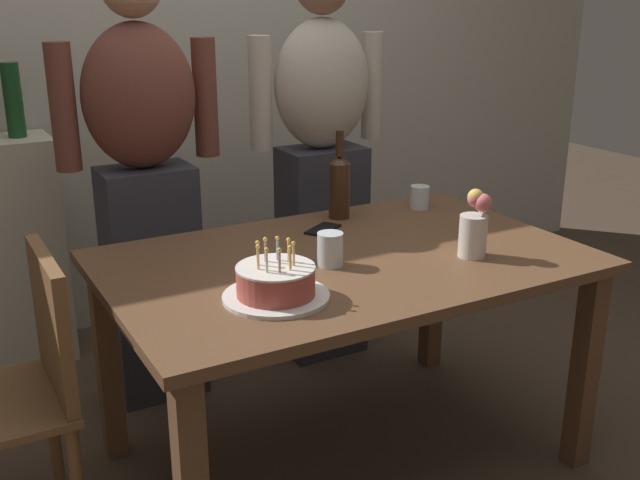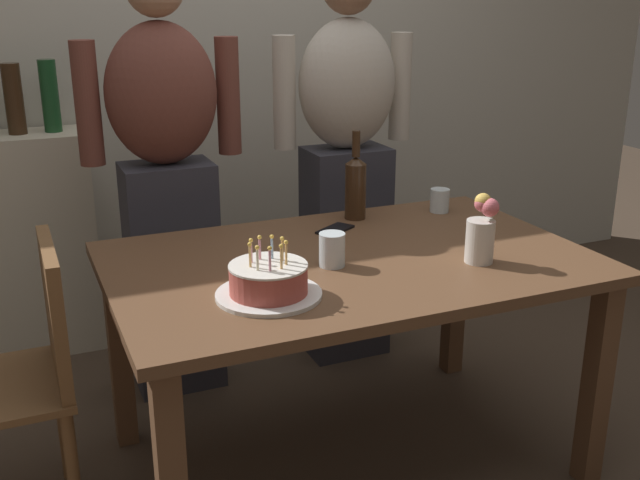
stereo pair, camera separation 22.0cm
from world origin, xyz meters
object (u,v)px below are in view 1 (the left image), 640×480
object	(u,v)px
person_woman_cardigan	(322,159)
water_glass_near	(420,197)
water_glass_far	(330,249)
flower_vase	(475,225)
wine_bottle	(339,185)
cell_phone	(323,229)
dining_chair	(21,382)
birthday_cake	(276,284)
person_man_bearded	(145,180)

from	to	relation	value
person_woman_cardigan	water_glass_near	bearing A→B (deg)	113.74
water_glass_far	flower_vase	size ratio (longest dim) A/B	0.47
wine_bottle	flower_vase	distance (m)	0.59
wine_bottle	flower_vase	size ratio (longest dim) A/B	1.48
wine_bottle	person_woman_cardigan	distance (m)	0.41
cell_phone	dining_chair	world-z (taller)	dining_chair
birthday_cake	wine_bottle	xyz separation A→B (m)	(0.54, 0.58, 0.08)
cell_phone	person_woman_cardigan	distance (m)	0.58
person_woman_cardigan	flower_vase	bearing A→B (deg)	90.58
water_glass_far	dining_chair	world-z (taller)	dining_chair
water_glass_near	wine_bottle	size ratio (longest dim) A/B	0.27
wine_bottle	flower_vase	bearing A→B (deg)	-75.17
birthday_cake	dining_chair	size ratio (longest dim) A/B	0.34
cell_phone	flower_vase	world-z (taller)	flower_vase
person_man_bearded	person_woman_cardigan	distance (m)	0.75
cell_phone	dining_chair	xyz separation A→B (m)	(-1.05, -0.18, -0.23)
water_glass_far	flower_vase	xyz separation A→B (m)	(0.43, -0.15, 0.05)
birthday_cake	person_woman_cardigan	world-z (taller)	person_woman_cardigan
water_glass_near	person_man_bearded	world-z (taller)	person_man_bearded
water_glass_near	water_glass_far	world-z (taller)	water_glass_far
cell_phone	person_man_bearded	world-z (taller)	person_man_bearded
water_glass_near	dining_chair	xyz separation A→B (m)	(-1.51, -0.24, -0.27)
wine_bottle	cell_phone	xyz separation A→B (m)	(-0.13, -0.11, -0.12)
water_glass_far	cell_phone	size ratio (longest dim) A/B	0.72
birthday_cake	water_glass_far	distance (m)	0.30
birthday_cake	cell_phone	distance (m)	0.63
water_glass_far	cell_phone	world-z (taller)	water_glass_far
birthday_cake	flower_vase	bearing A→B (deg)	0.30
flower_vase	person_woman_cardigan	distance (m)	0.96
person_woman_cardigan	dining_chair	bearing A→B (deg)	26.74
person_woman_cardigan	cell_phone	bearing A→B (deg)	61.03
water_glass_near	water_glass_far	bearing A→B (deg)	-148.46
wine_bottle	cell_phone	world-z (taller)	wine_bottle
birthday_cake	water_glass_near	world-z (taller)	birthday_cake
birthday_cake	water_glass_near	bearing A→B (deg)	31.29
water_glass_far	person_woman_cardigan	xyz separation A→B (m)	(0.42, 0.81, 0.08)
water_glass_far	cell_phone	distance (m)	0.35
birthday_cake	cell_phone	bearing A→B (deg)	48.76
wine_bottle	birthday_cake	bearing A→B (deg)	-133.13
person_woman_cardigan	wine_bottle	bearing A→B (deg)	69.60
flower_vase	person_man_bearded	size ratio (longest dim) A/B	0.13
water_glass_far	person_man_bearded	bearing A→B (deg)	111.88
water_glass_far	dining_chair	distance (m)	0.95
birthday_cake	person_man_bearded	xyz separation A→B (m)	(-0.07, 0.96, 0.09)
wine_bottle	cell_phone	size ratio (longest dim) A/B	2.26
birthday_cake	cell_phone	xyz separation A→B (m)	(0.41, 0.47, -0.04)
dining_chair	water_glass_near	bearing A→B (deg)	98.93
water_glass_near	person_man_bearded	distance (m)	1.04
dining_chair	person_woman_cardigan	bearing A→B (deg)	116.74
cell_phone	water_glass_far	bearing A→B (deg)	-147.84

